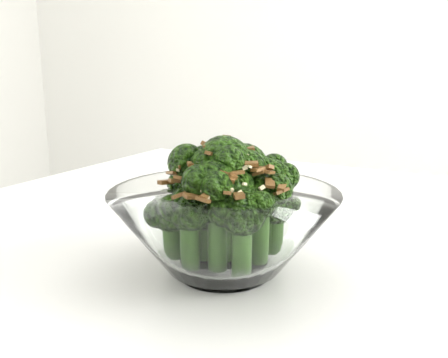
# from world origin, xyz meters

# --- Properties ---
(broccoli_dish) EXTENTS (0.19, 0.19, 0.12)m
(broccoli_dish) POSITION_xyz_m (-0.30, -0.18, 0.80)
(broccoli_dish) COLOR white
(broccoli_dish) RESTS_ON table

